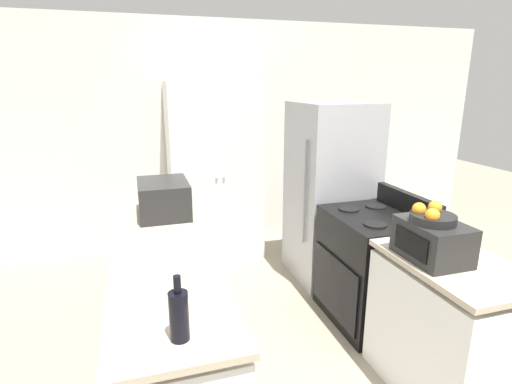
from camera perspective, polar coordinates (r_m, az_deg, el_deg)
wall_back at (r=4.73m, az=-5.60°, el=7.77°), size 7.00×0.06×2.60m
counter_left at (r=2.91m, az=-13.04°, el=-15.73°), size 0.60×2.47×0.91m
counter_right at (r=2.87m, az=25.49°, el=-17.47°), size 0.60×0.89×0.91m
pantry_cabinet at (r=4.45m, az=-5.89°, el=2.91°), size 0.99×0.59×1.93m
stove at (r=3.46m, az=16.12°, el=-10.27°), size 0.66×0.80×1.07m
refrigerator at (r=3.99m, az=10.51°, el=-0.13°), size 0.72×0.76×1.75m
microwave at (r=3.21m, az=-13.04°, el=-0.88°), size 0.39×0.50×0.27m
wine_bottle at (r=1.71m, az=-10.95°, el=-16.84°), size 0.08×0.08×0.29m
toaster_oven at (r=2.58m, az=23.87°, el=-6.38°), size 0.30×0.40×0.23m
fruit_bowl at (r=2.52m, az=23.79°, el=-3.15°), size 0.26×0.26×0.11m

